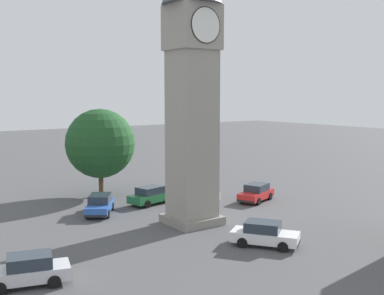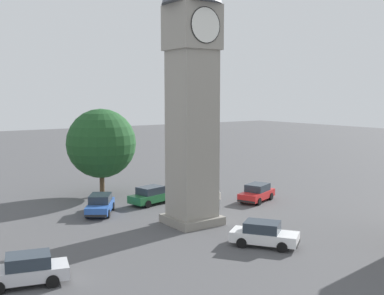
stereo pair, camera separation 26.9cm
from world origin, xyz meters
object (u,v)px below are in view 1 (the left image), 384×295
Objects in this scene: car_black_far at (151,195)px; pedestrian at (217,197)px; car_white_side at (256,193)px; car_red_corner at (264,234)px; car_blue_kerb at (100,204)px; car_silver_kerb at (27,270)px; clock_tower at (192,41)px; tree at (100,143)px.

pedestrian is at bearing -53.46° from car_black_far.
pedestrian is (-4.62, -0.35, 0.25)m from car_white_side.
car_red_corner is 9.78m from pedestrian.
car_blue_kerb and car_white_side have the same top height.
car_silver_kerb is 18.58m from pedestrian.
clock_tower is 14.02m from car_red_corner.
car_red_corner is at bearing -9.29° from car_silver_kerb.
clock_tower reaches higher than pedestrian.
clock_tower is 13.13× the size of pedestrian.
clock_tower is at bearing 95.66° from car_red_corner.
car_silver_kerb is 1.01× the size of car_black_far.
car_red_corner is at bearing -90.02° from car_black_far.
car_silver_kerb is 0.55× the size of tree.
car_white_side is (21.88, 7.23, 0.00)m from car_silver_kerb.
clock_tower is 5.11× the size of car_red_corner.
tree is (-5.55, 10.30, 3.86)m from pedestrian.
tree is (-1.38, 12.63, -8.13)m from clock_tower.
car_blue_kerb is 8.03m from tree.
pedestrian is at bearing -175.68° from car_white_side.
car_red_corner is 0.54× the size of tree.
clock_tower is 4.98× the size of car_white_side.
clock_tower is 18.49m from car_silver_kerb.
pedestrian is (4.17, 2.33, -11.99)m from clock_tower.
car_silver_kerb is at bearing 170.71° from car_red_corner.
tree is at bearing 110.20° from car_black_far.
car_blue_kerb is at bearing 124.10° from clock_tower.
car_blue_kerb is 0.54× the size of tree.
tree reaches higher than car_blue_kerb.
car_blue_kerb is 5.05m from car_black_far.
car_white_side is 0.55× the size of tree.
car_blue_kerb is at bearing 51.34° from car_silver_kerb.
car_white_side is at bearing 49.45° from car_red_corner.
car_silver_kerb is at bearing -128.66° from car_blue_kerb.
tree reaches higher than pedestrian.
car_silver_kerb is (-13.09, -4.56, -12.24)m from clock_tower.
car_black_far is 7.24m from tree.
clock_tower is at bearing -150.80° from pedestrian.
clock_tower is at bearing -55.90° from car_blue_kerb.
tree is at bearing 96.23° from clock_tower.
car_black_far is at bearing 151.76° from car_white_side.
car_red_corner is 19.97m from tree.
car_silver_kerb is (-8.76, -10.95, 0.00)m from car_blue_kerb.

